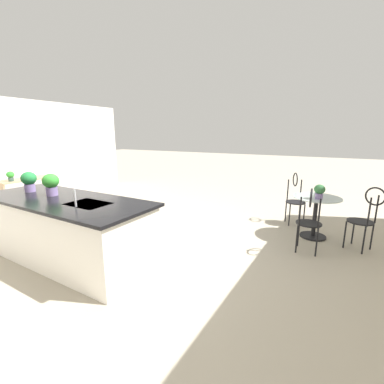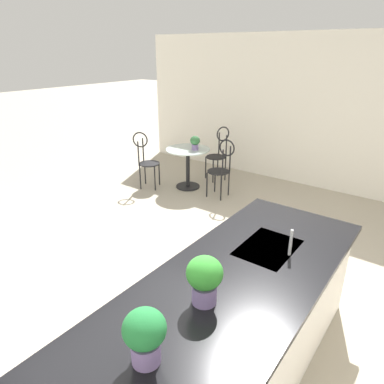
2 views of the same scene
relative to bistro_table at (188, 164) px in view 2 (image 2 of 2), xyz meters
name	(u,v)px [view 2 (image 2 of 2)]	position (x,y,z in m)	size (l,w,h in m)	color
ground_plane	(171,310)	(2.75, 1.89, -0.45)	(40.00, 40.00, 0.00)	#B2A893
wall_left_window	(325,114)	(-1.51, 1.89, 0.90)	(0.12, 7.80, 2.70)	silver
kitchen_island	(231,331)	(3.05, 2.74, 0.02)	(2.80, 1.06, 0.92)	white
bistro_table	(188,164)	(0.00, 0.00, 0.00)	(0.80, 0.80, 0.74)	black
chair_near_window	(146,158)	(0.44, -0.62, 0.13)	(0.51, 0.52, 1.04)	black
chair_by_island	(221,166)	(0.02, 0.74, 0.13)	(0.40, 0.49, 1.04)	black
chair_toward_desk	(218,151)	(-0.72, 0.20, 0.13)	(0.52, 0.51, 1.04)	black
sink_faucet	(291,242)	(2.50, 2.92, 0.58)	(0.02, 0.02, 0.22)	#B2B5BA
potted_plant_on_table	(195,142)	(-0.04, 0.13, 0.43)	(0.18, 0.18, 0.25)	#7A669E
potted_plant_counter_near	(205,277)	(3.35, 2.70, 0.66)	(0.23, 0.23, 0.33)	#7A669E
potted_plant_counter_far	(145,334)	(3.90, 2.72, 0.65)	(0.22, 0.22, 0.32)	#7A669E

